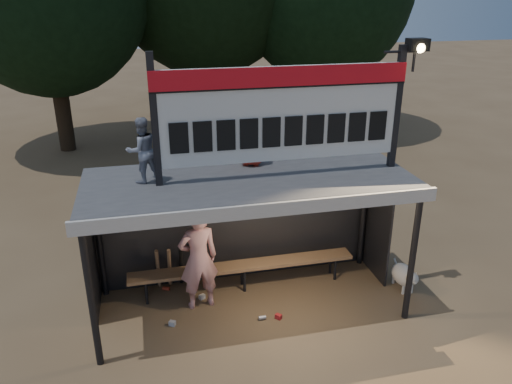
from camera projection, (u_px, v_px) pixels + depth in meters
ground at (250, 305)px, 8.48m from camera, size 80.00×80.00×0.00m
player at (198, 259)px, 8.14m from camera, size 0.71×0.53×1.80m
child_a at (142, 150)px, 7.25m from camera, size 0.58×0.52×0.98m
child_b at (251, 137)px, 7.96m from camera, size 0.53×0.43×0.93m
dugout_shelter at (246, 200)px, 8.00m from camera, size 5.10×2.08×2.32m
scoreboard_assembly at (286, 111)px, 7.33m from camera, size 4.10×0.27×1.99m
bench at (243, 267)px, 8.81m from camera, size 4.00×0.35×0.48m
dog at (405, 275)px, 8.83m from camera, size 0.36×0.81×0.49m
bats at (175, 267)px, 8.81m from camera, size 0.68×0.35×0.84m
litter at (215, 308)px, 8.33m from camera, size 1.86×1.37×0.08m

